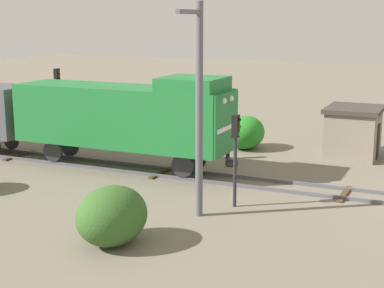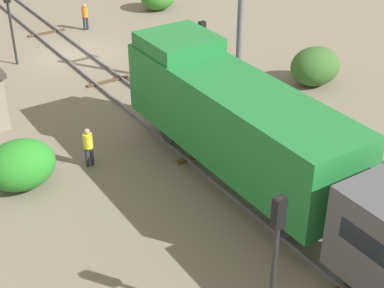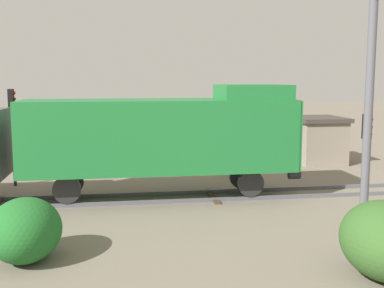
{
  "view_description": "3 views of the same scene",
  "coord_description": "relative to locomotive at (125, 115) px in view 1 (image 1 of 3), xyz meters",
  "views": [
    {
      "loc": [
        -24.67,
        0.39,
        7.38
      ],
      "look_at": [
        -0.67,
        11.25,
        1.77
      ],
      "focal_mm": 55.0,
      "sensor_mm": 36.0,
      "label": 1
    },
    {
      "loc": [
        11.71,
        30.45,
        12.9
      ],
      "look_at": [
        1.25,
        14.38,
        1.57
      ],
      "focal_mm": 55.0,
      "sensor_mm": 36.0,
      "label": 2
    },
    {
      "loc": [
        -19.58,
        17.04,
        5.02
      ],
      "look_at": [
        0.19,
        14.01,
        2.28
      ],
      "focal_mm": 45.0,
      "sensor_mm": 36.0,
      "label": 3
    }
  ],
  "objects": [
    {
      "name": "bush_back",
      "position": [
        -8.87,
        -4.71,
        -1.78
      ],
      "size": [
        2.73,
        2.23,
        1.99
      ],
      "primitive_type": "ellipsoid",
      "color": "#335D26",
      "rests_on": "ground"
    },
    {
      "name": "traffic_signal_mid",
      "position": [
        -3.4,
        -7.03,
        -0.16
      ],
      "size": [
        0.32,
        0.34,
        3.73
      ],
      "color": "#262628",
      "rests_on": "ground"
    },
    {
      "name": "catenary_mast",
      "position": [
        -5.06,
        -6.17,
        1.48
      ],
      "size": [
        1.94,
        0.28,
        8.02
      ],
      "color": "#595960",
      "rests_on": "ground"
    },
    {
      "name": "bush_near",
      "position": [
        6.95,
        -3.85,
        -1.81
      ],
      "size": [
        2.65,
        2.17,
        1.93
      ],
      "primitive_type": "ellipsoid",
      "color": "#288326",
      "rests_on": "ground"
    },
    {
      "name": "relay_hut",
      "position": [
        7.5,
        -9.85,
        -1.38
      ],
      "size": [
        3.5,
        2.9,
        2.74
      ],
      "color": "gray",
      "rests_on": "ground"
    },
    {
      "name": "worker_by_signal",
      "position": [
        4.2,
        -3.82,
        -1.78
      ],
      "size": [
        0.38,
        0.38,
        1.7
      ],
      "rotation": [
        0.0,
        0.0,
        3.93
      ],
      "color": "#262B38",
      "rests_on": "ground"
    },
    {
      "name": "locomotive",
      "position": [
        0.0,
        0.0,
        0.0
      ],
      "size": [
        2.9,
        11.6,
        4.6
      ],
      "color": "#1E7233",
      "rests_on": "railway_track"
    },
    {
      "name": "traffic_signal_far",
      "position": [
        3.6,
        6.74,
        0.36
      ],
      "size": [
        0.32,
        0.34,
        4.53
      ],
      "color": "#262628",
      "rests_on": "ground"
    }
  ]
}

